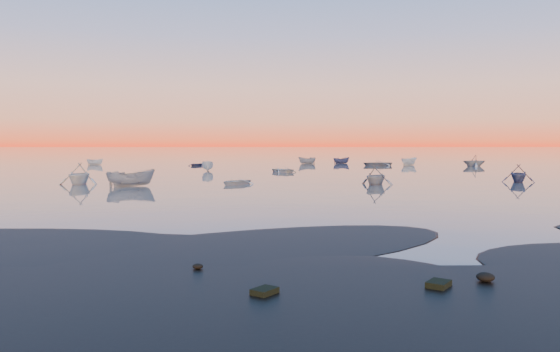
{
  "coord_description": "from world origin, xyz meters",
  "views": [
    {
      "loc": [
        -4.05,
        -19.44,
        3.84
      ],
      "look_at": [
        -3.3,
        28.0,
        0.87
      ],
      "focal_mm": 35.0,
      "sensor_mm": 36.0,
      "label": 1
    }
  ],
  "objects": [
    {
      "name": "ground",
      "position": [
        0.0,
        100.0,
        0.0
      ],
      "size": [
        600.0,
        600.0,
        0.0
      ],
      "primitive_type": "plane",
      "color": "#696158",
      "rests_on": "ground"
    },
    {
      "name": "mud_lobes",
      "position": [
        0.0,
        -1.0,
        0.01
      ],
      "size": [
        140.0,
        6.0,
        0.07
      ],
      "primitive_type": null,
      "color": "black",
      "rests_on": "ground"
    },
    {
      "name": "moored_fleet",
      "position": [
        0.0,
        53.0,
        0.0
      ],
      "size": [
        124.0,
        58.0,
        1.2
      ],
      "primitive_type": null,
      "color": "silver",
      "rests_on": "ground"
    },
    {
      "name": "boat_near_center",
      "position": [
        -16.22,
        27.81,
        0.0
      ],
      "size": [
        3.2,
        4.53,
        1.44
      ],
      "primitive_type": "imported",
      "rotation": [
        0.0,
        0.0,
        1.96
      ],
      "color": "slate",
      "rests_on": "ground"
    }
  ]
}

